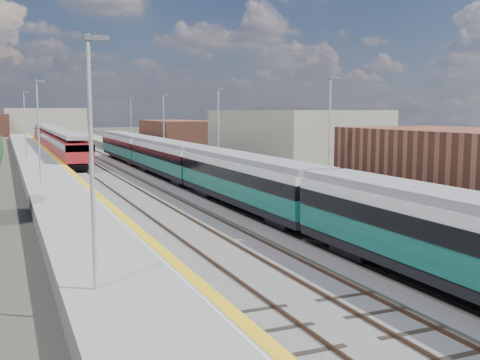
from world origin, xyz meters
TOP-DOWN VIEW (x-y plane):
  - ground at (0.00, 50.00)m, footprint 320.00×320.00m
  - ballast_bed at (-2.25, 52.50)m, footprint 10.50×155.00m
  - tracks at (-1.65, 54.18)m, footprint 8.96×160.00m
  - platform_right at (5.28, 52.49)m, footprint 4.70×155.00m
  - platform_left at (-9.05, 52.49)m, footprint 4.30×155.00m
  - green_train at (1.50, 32.91)m, footprint 2.69×75.01m
  - red_train at (-5.50, 78.52)m, footprint 2.90×58.84m
  - tree_d at (20.47, 58.93)m, footprint 4.81×4.81m

SIDE VIEW (x-z plane):
  - ground at x=0.00m, z-range 0.00..0.00m
  - ballast_bed at x=-2.25m, z-range 0.00..0.06m
  - tracks at x=-1.65m, z-range 0.02..0.19m
  - platform_left at x=-9.05m, z-range -3.74..4.78m
  - platform_right at x=5.28m, z-range -3.72..4.80m
  - green_train at x=1.50m, z-range 0.61..3.57m
  - red_train at x=-5.50m, z-range 0.33..4.00m
  - tree_d at x=20.47m, z-range 0.84..7.36m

